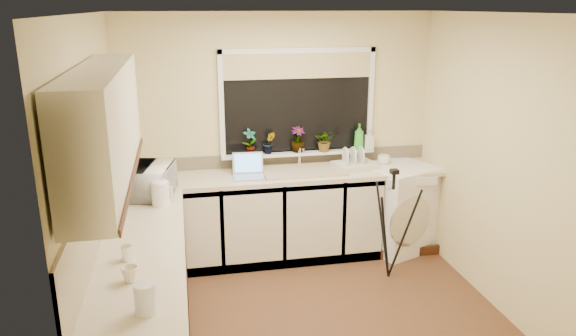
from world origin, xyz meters
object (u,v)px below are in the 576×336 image
(kettle, at_px, (161,194))
(plant_c, at_px, (298,139))
(microwave, at_px, (152,181))
(cup_back, at_px, (384,160))
(plant_a, at_px, (250,142))
(laptop, at_px, (248,171))
(plant_d, at_px, (325,141))
(steel_jar, at_px, (127,253))
(tripod, at_px, (391,224))
(glass_jug, at_px, (145,298))
(dish_rack, at_px, (355,166))
(washing_machine, at_px, (397,207))
(plant_b, at_px, (269,143))
(soap_bottle_clear, at_px, (369,139))
(cup_left, at_px, (130,274))
(soap_bottle_green, at_px, (359,137))

(kettle, bearing_deg, plant_c, 33.66)
(microwave, height_order, cup_back, microwave)
(plant_a, bearing_deg, laptop, -101.94)
(plant_d, bearing_deg, laptop, -164.81)
(steel_jar, bearing_deg, plant_a, 60.71)
(tripod, bearing_deg, glass_jug, -126.12)
(glass_jug, distance_m, cup_back, 3.37)
(dish_rack, relative_size, microwave, 0.83)
(kettle, height_order, microwave, microwave)
(glass_jug, bearing_deg, cup_back, 46.78)
(washing_machine, xyz_separation_m, plant_b, (-1.33, 0.24, 0.71))
(plant_c, relative_size, soap_bottle_clear, 1.24)
(washing_machine, bearing_deg, plant_c, 143.67)
(steel_jar, xyz_separation_m, soap_bottle_clear, (2.33, 1.88, 0.21))
(soap_bottle_clear, distance_m, cup_back, 0.26)
(tripod, relative_size, cup_left, 10.45)
(laptop, xyz_separation_m, tripod, (1.26, -0.61, -0.42))
(cup_left, bearing_deg, kettle, 83.16)
(laptop, relative_size, plant_a, 1.18)
(dish_rack, relative_size, cup_back, 3.18)
(steel_jar, bearing_deg, plant_c, 50.68)
(glass_jug, height_order, steel_jar, glass_jug)
(washing_machine, relative_size, cup_back, 7.05)
(dish_rack, height_order, plant_b, plant_b)
(cup_back, bearing_deg, soap_bottle_green, 156.80)
(plant_d, xyz_separation_m, soap_bottle_clear, (0.48, 0.01, -0.01))
(washing_machine, height_order, kettle, kettle)
(plant_b, bearing_deg, tripod, -40.30)
(washing_machine, bearing_deg, microwave, 166.78)
(tripod, relative_size, plant_d, 4.79)
(glass_jug, bearing_deg, steel_jar, 102.68)
(glass_jug, relative_size, soap_bottle_green, 0.64)
(dish_rack, bearing_deg, plant_d, 135.88)
(plant_d, bearing_deg, plant_a, 177.64)
(plant_b, relative_size, soap_bottle_clear, 1.08)
(kettle, relative_size, cup_back, 1.53)
(glass_jug, distance_m, plant_d, 3.07)
(laptop, relative_size, microwave, 0.64)
(plant_b, bearing_deg, soap_bottle_clear, -0.87)
(plant_a, bearing_deg, plant_c, 0.35)
(soap_bottle_green, xyz_separation_m, cup_back, (0.24, -0.10, -0.23))
(dish_rack, distance_m, microwave, 2.04)
(glass_jug, bearing_deg, washing_machine, 43.72)
(steel_jar, height_order, plant_b, plant_b)
(microwave, bearing_deg, cup_back, -65.66)
(microwave, relative_size, plant_c, 1.89)
(cup_back, bearing_deg, glass_jug, -133.22)
(laptop, distance_m, plant_c, 0.65)
(plant_b, distance_m, plant_c, 0.30)
(glass_jug, xyz_separation_m, soap_bottle_clear, (2.18, 2.56, 0.17))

